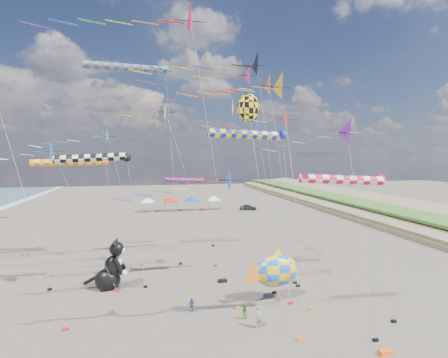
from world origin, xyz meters
TOP-DOWN VIEW (x-y plane):
  - delta_kite_0 at (6.26, 14.65)m, footprint 12.80×2.46m
  - delta_kite_1 at (4.76, 19.69)m, footprint 15.08×2.79m
  - delta_kite_2 at (-1.27, 2.62)m, footprint 11.32×1.73m
  - delta_kite_4 at (3.13, 6.88)m, footprint 12.30×2.46m
  - delta_kite_5 at (6.16, 1.41)m, footprint 8.11×1.97m
  - delta_kite_6 at (-10.62, 21.44)m, footprint 10.43×2.04m
  - delta_kite_7 at (3.83, 14.46)m, footprint 14.51×2.66m
  - delta_kite_9 at (-13.64, 14.23)m, footprint 10.52×1.99m
  - delta_kite_10 at (-3.32, 8.22)m, footprint 15.00×2.82m
  - delta_kite_11 at (-3.90, 19.60)m, footprint 12.96×2.17m
  - delta_kite_12 at (4.97, 11.76)m, footprint 9.61×2.24m
  - windsock_0 at (-10.44, 14.66)m, footprint 8.03×0.75m
  - windsock_1 at (8.13, 3.50)m, footprint 8.02×0.69m
  - windsock_2 at (-14.42, 24.98)m, footprint 9.84×0.83m
  - windsock_3 at (3.67, 12.60)m, footprint 8.94×0.86m
  - windsock_4 at (-7.64, 21.11)m, footprint 10.44×0.92m
  - windsock_5 at (-0.71, 28.26)m, footprint 6.70×0.63m
  - angelfish_kite at (3.30, 12.65)m, footprint 3.74×3.02m
  - cat_inflatable at (-9.39, 15.10)m, footprint 3.88×2.42m
  - fish_inflatable at (5.01, 9.21)m, footprint 5.63×2.70m
  - person_adult at (2.12, 4.84)m, footprint 0.72×0.61m
  - child_green at (1.46, 6.40)m, footprint 0.63×0.57m
  - child_blue at (-2.43, 8.65)m, footprint 0.69×0.46m
  - kite_bag_0 at (8.91, 14.99)m, footprint 0.90×0.44m
  - kite_bag_2 at (1.39, 14.50)m, footprint 0.90×0.44m
  - kite_bag_3 at (9.00, -0.15)m, footprint 0.90×0.44m
  - tent_row at (1.50, 60.00)m, footprint 19.20×4.20m
  - parked_car at (16.68, 58.00)m, footprint 4.07×2.23m

SIDE VIEW (x-z plane):
  - kite_bag_0 at x=8.91m, z-range 0.00..0.30m
  - kite_bag_2 at x=1.39m, z-range 0.00..0.30m
  - kite_bag_3 at x=9.00m, z-range 0.00..0.30m
  - child_green at x=1.46m, z-range 0.00..1.06m
  - child_blue at x=-2.43m, z-range 0.00..1.09m
  - parked_car at x=16.68m, z-range 0.00..1.31m
  - person_adult at x=2.12m, z-range 0.00..1.69m
  - cat_inflatable at x=-9.39m, z-range 0.00..4.87m
  - fish_inflatable at x=5.01m, z-range 0.27..5.05m
  - tent_row at x=1.50m, z-range 1.25..5.05m
  - windsock_5 at x=-0.71m, z-range 4.43..14.09m
  - delta_kite_2 at x=-1.27m, z-range 4.73..16.75m
  - windsock_1 at x=8.13m, z-range 5.26..16.62m
  - windsock_2 at x=-14.42m, z-range 5.70..18.03m
  - windsock_0 at x=-10.44m, z-range 5.99..18.86m
  - delta_kite_9 at x=-13.64m, z-range 5.77..19.96m
  - delta_kite_5 at x=6.16m, z-range 6.36..21.66m
  - delta_kite_6 at x=-10.62m, z-range 6.60..22.54m
  - windsock_3 at x=3.67m, z-range 7.07..22.19m
  - delta_kite_0 at x=6.26m, z-range 7.33..25.04m
  - angelfish_kite at x=3.30m, z-range 7.77..26.24m
  - delta_kite_11 at x=-3.90m, z-range 7.88..26.49m
  - delta_kite_4 at x=3.13m, z-range 8.15..27.47m
  - delta_kite_12 at x=4.97m, z-range 8.62..28.68m
  - delta_kite_7 at x=3.83m, z-range 9.85..32.78m
  - delta_kite_1 at x=4.76m, z-range 9.87..32.93m
  - windsock_4 at x=-7.64m, z-range 10.83..33.53m
  - delta_kite_10 at x=-3.32m, z-range 10.58..35.07m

